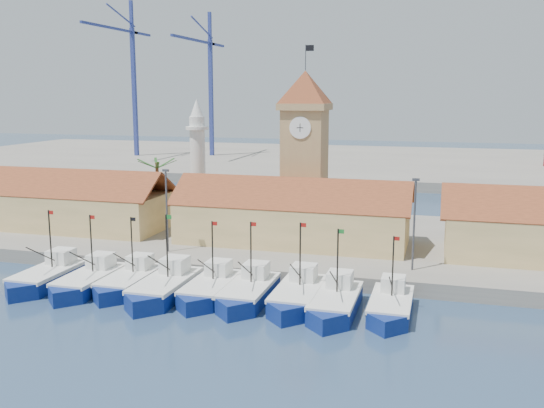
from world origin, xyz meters
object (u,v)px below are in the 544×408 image
(clock_tower, at_px, (305,147))
(boat_0, at_px, (47,278))
(minaret, at_px, (198,160))
(boat_4, at_px, (210,290))

(clock_tower, bearing_deg, boat_0, -129.96)
(boat_0, height_order, minaret, minaret)
(clock_tower, xyz_separation_m, minaret, (-15.00, 2.00, -2.23))
(boat_4, xyz_separation_m, minaret, (-11.43, 25.13, 8.96))
(boat_0, bearing_deg, minaret, 78.83)
(boat_0, xyz_separation_m, boat_4, (16.58, 0.91, -0.03))
(boat_0, xyz_separation_m, clock_tower, (20.14, 24.04, 11.16))
(boat_0, relative_size, clock_tower, 0.45)
(boat_0, distance_m, clock_tower, 33.29)
(clock_tower, height_order, minaret, clock_tower)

